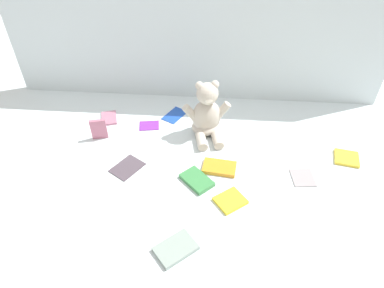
{
  "coord_description": "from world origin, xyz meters",
  "views": [
    {
      "loc": [
        0.1,
        -1.14,
        1.01
      ],
      "look_at": [
        0.02,
        -0.1,
        0.1
      ],
      "focal_mm": 32.5,
      "sensor_mm": 36.0,
      "label": 1
    }
  ],
  "objects_px": {
    "book_case_2": "(347,158)",
    "book_case_5": "(176,249)",
    "book_case_8": "(219,167)",
    "book_case_10": "(197,180)",
    "teddy_bear": "(207,115)",
    "book_case_0": "(303,177)",
    "book_case_7": "(175,115)",
    "book_case_6": "(230,201)",
    "book_case_9": "(99,129)",
    "book_case_1": "(127,167)",
    "book_case_3": "(109,118)",
    "book_case_4": "(149,125)"
  },
  "relations": [
    {
      "from": "book_case_2",
      "to": "book_case_5",
      "type": "height_order",
      "value": "book_case_5"
    },
    {
      "from": "book_case_8",
      "to": "book_case_2",
      "type": "bearing_deg",
      "value": -72.5
    },
    {
      "from": "book_case_10",
      "to": "teddy_bear",
      "type": "bearing_deg",
      "value": 41.87
    },
    {
      "from": "book_case_0",
      "to": "book_case_7",
      "type": "bearing_deg",
      "value": 139.45
    },
    {
      "from": "book_case_6",
      "to": "book_case_9",
      "type": "distance_m",
      "value": 0.67
    },
    {
      "from": "book_case_9",
      "to": "book_case_6",
      "type": "bearing_deg",
      "value": -42.61
    },
    {
      "from": "book_case_5",
      "to": "book_case_7",
      "type": "distance_m",
      "value": 0.74
    },
    {
      "from": "book_case_10",
      "to": "book_case_8",
      "type": "bearing_deg",
      "value": -2.03
    },
    {
      "from": "book_case_1",
      "to": "book_case_2",
      "type": "xyz_separation_m",
      "value": [
        0.91,
        0.12,
        0.0
      ]
    },
    {
      "from": "book_case_2",
      "to": "book_case_3",
      "type": "xyz_separation_m",
      "value": [
        -1.07,
        0.2,
        -0.0
      ]
    },
    {
      "from": "book_case_2",
      "to": "book_case_9",
      "type": "bearing_deg",
      "value": 97.76
    },
    {
      "from": "book_case_2",
      "to": "book_case_7",
      "type": "xyz_separation_m",
      "value": [
        -0.76,
        0.25,
        -0.0
      ]
    },
    {
      "from": "book_case_7",
      "to": "book_case_0",
      "type": "bearing_deg",
      "value": -5.08
    },
    {
      "from": "book_case_4",
      "to": "book_case_9",
      "type": "xyz_separation_m",
      "value": [
        -0.2,
        -0.1,
        0.05
      ]
    },
    {
      "from": "book_case_10",
      "to": "book_case_7",
      "type": "bearing_deg",
      "value": 63.77
    },
    {
      "from": "book_case_5",
      "to": "book_case_7",
      "type": "relative_size",
      "value": 1.06
    },
    {
      "from": "book_case_3",
      "to": "book_case_10",
      "type": "bearing_deg",
      "value": -57.27
    },
    {
      "from": "teddy_bear",
      "to": "book_case_7",
      "type": "relative_size",
      "value": 2.12
    },
    {
      "from": "teddy_bear",
      "to": "book_case_7",
      "type": "bearing_deg",
      "value": 131.4
    },
    {
      "from": "book_case_2",
      "to": "book_case_3",
      "type": "bearing_deg",
      "value": 90.17
    },
    {
      "from": "book_case_5",
      "to": "book_case_8",
      "type": "distance_m",
      "value": 0.41
    },
    {
      "from": "teddy_bear",
      "to": "book_case_3",
      "type": "relative_size",
      "value": 2.48
    },
    {
      "from": "book_case_6",
      "to": "book_case_1",
      "type": "bearing_deg",
      "value": -146.38
    },
    {
      "from": "book_case_4",
      "to": "book_case_10",
      "type": "distance_m",
      "value": 0.42
    },
    {
      "from": "book_case_1",
      "to": "teddy_bear",
      "type": "bearing_deg",
      "value": -107.52
    },
    {
      "from": "book_case_0",
      "to": "book_case_2",
      "type": "distance_m",
      "value": 0.24
    },
    {
      "from": "book_case_1",
      "to": "book_case_3",
      "type": "distance_m",
      "value": 0.36
    },
    {
      "from": "book_case_4",
      "to": "book_case_7",
      "type": "bearing_deg",
      "value": 120.97
    },
    {
      "from": "book_case_4",
      "to": "book_case_8",
      "type": "relative_size",
      "value": 0.68
    },
    {
      "from": "book_case_3",
      "to": "book_case_5",
      "type": "xyz_separation_m",
      "value": [
        0.4,
        -0.68,
        0.0
      ]
    },
    {
      "from": "teddy_bear",
      "to": "book_case_9",
      "type": "xyz_separation_m",
      "value": [
        -0.47,
        -0.08,
        -0.05
      ]
    },
    {
      "from": "book_case_2",
      "to": "book_case_5",
      "type": "relative_size",
      "value": 0.74
    },
    {
      "from": "book_case_9",
      "to": "book_case_10",
      "type": "bearing_deg",
      "value": -40.81
    },
    {
      "from": "teddy_bear",
      "to": "book_case_5",
      "type": "height_order",
      "value": "teddy_bear"
    },
    {
      "from": "book_case_1",
      "to": "book_case_6",
      "type": "xyz_separation_m",
      "value": [
        0.42,
        -0.15,
        0.0
      ]
    },
    {
      "from": "book_case_1",
      "to": "book_case_6",
      "type": "distance_m",
      "value": 0.44
    },
    {
      "from": "teddy_bear",
      "to": "book_case_7",
      "type": "xyz_separation_m",
      "value": [
        -0.16,
        0.12,
        -0.09
      ]
    },
    {
      "from": "teddy_bear",
      "to": "book_case_4",
      "type": "xyz_separation_m",
      "value": [
        -0.27,
        0.03,
        -0.09
      ]
    },
    {
      "from": "book_case_0",
      "to": "book_case_5",
      "type": "bearing_deg",
      "value": -148.71
    },
    {
      "from": "teddy_bear",
      "to": "book_case_0",
      "type": "xyz_separation_m",
      "value": [
        0.4,
        -0.26,
        -0.09
      ]
    },
    {
      "from": "book_case_4",
      "to": "book_case_10",
      "type": "height_order",
      "value": "book_case_10"
    },
    {
      "from": "book_case_1",
      "to": "book_case_8",
      "type": "height_order",
      "value": "book_case_8"
    },
    {
      "from": "teddy_bear",
      "to": "book_case_4",
      "type": "distance_m",
      "value": 0.29
    },
    {
      "from": "book_case_0",
      "to": "book_case_3",
      "type": "height_order",
      "value": "book_case_3"
    },
    {
      "from": "book_case_9",
      "to": "book_case_4",
      "type": "bearing_deg",
      "value": 13.86
    },
    {
      "from": "teddy_bear",
      "to": "book_case_9",
      "type": "bearing_deg",
      "value": 177.36
    },
    {
      "from": "book_case_7",
      "to": "book_case_9",
      "type": "bearing_deg",
      "value": -118.81
    },
    {
      "from": "book_case_1",
      "to": "book_case_8",
      "type": "distance_m",
      "value": 0.38
    },
    {
      "from": "book_case_6",
      "to": "book_case_0",
      "type": "bearing_deg",
      "value": 79.2
    },
    {
      "from": "book_case_0",
      "to": "book_case_9",
      "type": "xyz_separation_m",
      "value": [
        -0.87,
        0.18,
        0.05
      ]
    }
  ]
}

